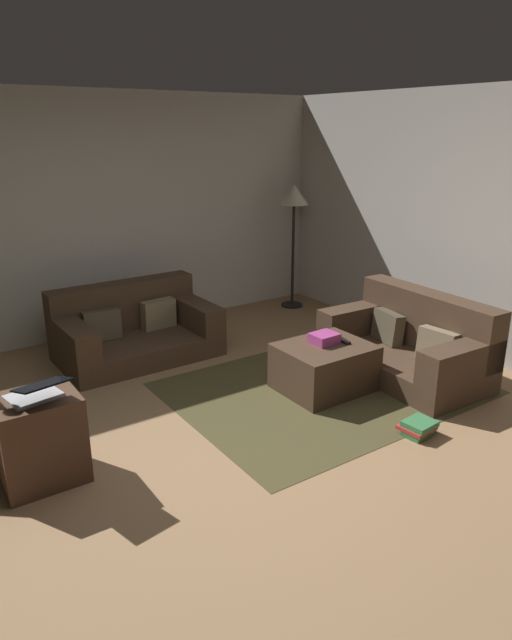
{
  "coord_description": "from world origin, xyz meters",
  "views": [
    {
      "loc": [
        -1.78,
        -2.96,
        2.21
      ],
      "look_at": [
        0.67,
        0.62,
        0.75
      ],
      "focal_mm": 32.06,
      "sensor_mm": 36.0,
      "label": 1
    }
  ],
  "objects_px": {
    "laptop": "(37,392)",
    "corner_lamp": "(294,204)",
    "couch_left": "(133,329)",
    "ottoman": "(324,367)",
    "couch_right": "(411,344)",
    "side_table": "(39,439)",
    "gift_box": "(324,338)",
    "book_stack": "(419,427)",
    "tv_remote": "(344,341)"
  },
  "relations": [
    {
      "from": "corner_lamp",
      "to": "ottoman",
      "type": "bearing_deg",
      "value": -121.32
    },
    {
      "from": "tv_remote",
      "to": "book_stack",
      "type": "distance_m",
      "value": 1.07
    },
    {
      "from": "gift_box",
      "to": "laptop",
      "type": "bearing_deg",
      "value": -177.33
    },
    {
      "from": "couch_right",
      "to": "side_table",
      "type": "distance_m",
      "value": 3.35
    },
    {
      "from": "laptop",
      "to": "corner_lamp",
      "type": "relative_size",
      "value": 0.29
    },
    {
      "from": "laptop",
      "to": "book_stack",
      "type": "xyz_separation_m",
      "value": [
        2.49,
        -0.96,
        -0.59
      ]
    },
    {
      "from": "side_table",
      "to": "corner_lamp",
      "type": "distance_m",
      "value": 4.44
    },
    {
      "from": "laptop",
      "to": "corner_lamp",
      "type": "height_order",
      "value": "corner_lamp"
    },
    {
      "from": "corner_lamp",
      "to": "book_stack",
      "type": "bearing_deg",
      "value": -111.44
    },
    {
      "from": "ottoman",
      "to": "side_table",
      "type": "relative_size",
      "value": 1.31
    },
    {
      "from": "couch_right",
      "to": "laptop",
      "type": "relative_size",
      "value": 3.47
    },
    {
      "from": "ottoman",
      "to": "laptop",
      "type": "relative_size",
      "value": 1.72
    },
    {
      "from": "gift_box",
      "to": "corner_lamp",
      "type": "height_order",
      "value": "corner_lamp"
    },
    {
      "from": "ottoman",
      "to": "laptop",
      "type": "bearing_deg",
      "value": -178.5
    },
    {
      "from": "couch_right",
      "to": "corner_lamp",
      "type": "distance_m",
      "value": 2.57
    },
    {
      "from": "couch_left",
      "to": "ottoman",
      "type": "height_order",
      "value": "couch_left"
    },
    {
      "from": "tv_remote",
      "to": "side_table",
      "type": "xyz_separation_m",
      "value": [
        -2.63,
        0.02,
        -0.13
      ]
    },
    {
      "from": "side_table",
      "to": "tv_remote",
      "type": "bearing_deg",
      "value": -0.42
    },
    {
      "from": "couch_right",
      "to": "side_table",
      "type": "height_order",
      "value": "couch_right"
    },
    {
      "from": "ottoman",
      "to": "corner_lamp",
      "type": "distance_m",
      "value": 2.75
    },
    {
      "from": "couch_left",
      "to": "couch_right",
      "type": "distance_m",
      "value": 2.74
    },
    {
      "from": "gift_box",
      "to": "side_table",
      "type": "bearing_deg",
      "value": -178.69
    },
    {
      "from": "couch_left",
      "to": "corner_lamp",
      "type": "height_order",
      "value": "corner_lamp"
    },
    {
      "from": "couch_left",
      "to": "gift_box",
      "type": "bearing_deg",
      "value": 122.45
    },
    {
      "from": "couch_left",
      "to": "tv_remote",
      "type": "height_order",
      "value": "couch_left"
    },
    {
      "from": "couch_left",
      "to": "side_table",
      "type": "height_order",
      "value": "couch_left"
    },
    {
      "from": "book_stack",
      "to": "corner_lamp",
      "type": "distance_m",
      "value": 3.63
    },
    {
      "from": "couch_right",
      "to": "gift_box",
      "type": "bearing_deg",
      "value": 77.54
    },
    {
      "from": "laptop",
      "to": "corner_lamp",
      "type": "distance_m",
      "value": 4.39
    },
    {
      "from": "side_table",
      "to": "laptop",
      "type": "bearing_deg",
      "value": -79.77
    },
    {
      "from": "ottoman",
      "to": "gift_box",
      "type": "height_order",
      "value": "gift_box"
    },
    {
      "from": "tv_remote",
      "to": "side_table",
      "type": "relative_size",
      "value": 0.27
    },
    {
      "from": "couch_left",
      "to": "side_table",
      "type": "bearing_deg",
      "value": 50.82
    },
    {
      "from": "couch_right",
      "to": "tv_remote",
      "type": "height_order",
      "value": "couch_right"
    },
    {
      "from": "couch_left",
      "to": "couch_right",
      "type": "height_order",
      "value": "couch_right"
    },
    {
      "from": "side_table",
      "to": "book_stack",
      "type": "height_order",
      "value": "side_table"
    },
    {
      "from": "gift_box",
      "to": "tv_remote",
      "type": "xyz_separation_m",
      "value": [
        0.16,
        -0.08,
        -0.03
      ]
    },
    {
      "from": "gift_box",
      "to": "book_stack",
      "type": "xyz_separation_m",
      "value": [
        0.03,
        -1.07,
        -0.4
      ]
    },
    {
      "from": "couch_right",
      "to": "ottoman",
      "type": "distance_m",
      "value": 0.93
    },
    {
      "from": "ottoman",
      "to": "corner_lamp",
      "type": "bearing_deg",
      "value": 58.68
    },
    {
      "from": "gift_box",
      "to": "side_table",
      "type": "height_order",
      "value": "side_table"
    },
    {
      "from": "ottoman",
      "to": "side_table",
      "type": "distance_m",
      "value": 2.44
    },
    {
      "from": "ottoman",
      "to": "tv_remote",
      "type": "bearing_deg",
      "value": -7.45
    },
    {
      "from": "side_table",
      "to": "laptop",
      "type": "height_order",
      "value": "laptop"
    },
    {
      "from": "couch_right",
      "to": "tv_remote",
      "type": "xyz_separation_m",
      "value": [
        -0.72,
        0.15,
        0.14
      ]
    },
    {
      "from": "side_table",
      "to": "corner_lamp",
      "type": "relative_size",
      "value": 0.38
    },
    {
      "from": "side_table",
      "to": "book_stack",
      "type": "distance_m",
      "value": 2.71
    },
    {
      "from": "laptop",
      "to": "corner_lamp",
      "type": "xyz_separation_m",
      "value": [
        3.74,
        2.21,
        0.66
      ]
    },
    {
      "from": "couch_right",
      "to": "corner_lamp",
      "type": "xyz_separation_m",
      "value": [
        0.4,
        2.32,
        1.03
      ]
    },
    {
      "from": "ottoman",
      "to": "book_stack",
      "type": "relative_size",
      "value": 2.93
    }
  ]
}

